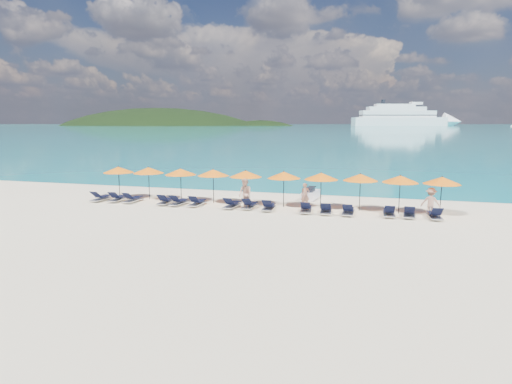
# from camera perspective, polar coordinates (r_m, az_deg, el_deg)

# --- Properties ---
(ground) EXTENTS (1400.00, 1400.00, 0.00)m
(ground) POSITION_cam_1_polar(r_m,az_deg,el_deg) (22.58, -2.06, -4.20)
(ground) COLOR beige
(sea) EXTENTS (1600.00, 1300.00, 0.01)m
(sea) POSITION_cam_1_polar(r_m,az_deg,el_deg) (680.96, 15.28, 8.56)
(sea) COLOR #1FA9B2
(sea) RESTS_ON ground
(headland_main) EXTENTS (374.00, 242.00, 126.50)m
(headland_main) POSITION_cam_1_polar(r_m,az_deg,el_deg) (640.75, -13.03, 5.21)
(headland_main) COLOR black
(headland_main) RESTS_ON ground
(headland_small) EXTENTS (162.00, 126.00, 85.50)m
(headland_small) POSITION_cam_1_polar(r_m,az_deg,el_deg) (603.02, 0.57, 5.50)
(headland_small) COLOR black
(headland_small) RESTS_ON ground
(cruise_ship) EXTENTS (150.84, 69.32, 41.98)m
(cruise_ship) POSITION_cam_1_polar(r_m,az_deg,el_deg) (629.47, 19.67, 9.31)
(cruise_ship) COLOR white
(cruise_ship) RESTS_ON ground
(jetski) EXTENTS (1.03, 2.34, 0.81)m
(jetski) POSITION_cam_1_polar(r_m,az_deg,el_deg) (29.81, 7.29, -0.29)
(jetski) COLOR white
(jetski) RESTS_ON ground
(beachgoer_a) EXTENTS (0.67, 0.58, 1.53)m
(beachgoer_a) POSITION_cam_1_polar(r_m,az_deg,el_deg) (26.73, 6.58, -0.45)
(beachgoer_a) COLOR tan
(beachgoer_a) RESTS_ON ground
(beachgoer_b) EXTENTS (1.05, 0.98, 1.89)m
(beachgoer_b) POSITION_cam_1_polar(r_m,az_deg,el_deg) (25.98, -1.47, -0.27)
(beachgoer_b) COLOR tan
(beachgoer_b) RESTS_ON ground
(beachgoer_c) EXTENTS (1.13, 0.68, 1.64)m
(beachgoer_c) POSITION_cam_1_polar(r_m,az_deg,el_deg) (25.99, 22.28, -1.25)
(beachgoer_c) COLOR tan
(beachgoer_c) RESTS_ON ground
(umbrella_0) EXTENTS (2.10, 2.10, 2.28)m
(umbrella_0) POSITION_cam_1_polar(r_m,az_deg,el_deg) (31.04, -17.87, 2.85)
(umbrella_0) COLOR black
(umbrella_0) RESTS_ON ground
(umbrella_1) EXTENTS (2.10, 2.10, 2.28)m
(umbrella_1) POSITION_cam_1_polar(r_m,az_deg,el_deg) (30.13, -14.14, 2.83)
(umbrella_1) COLOR black
(umbrella_1) RESTS_ON ground
(umbrella_2) EXTENTS (2.10, 2.10, 2.28)m
(umbrella_2) POSITION_cam_1_polar(r_m,az_deg,el_deg) (28.75, -10.03, 2.67)
(umbrella_2) COLOR black
(umbrella_2) RESTS_ON ground
(umbrella_3) EXTENTS (2.10, 2.10, 2.28)m
(umbrella_3) POSITION_cam_1_polar(r_m,az_deg,el_deg) (27.95, -5.73, 2.58)
(umbrella_3) COLOR black
(umbrella_3) RESTS_ON ground
(umbrella_4) EXTENTS (2.10, 2.10, 2.28)m
(umbrella_4) POSITION_cam_1_polar(r_m,az_deg,el_deg) (27.20, -1.40, 2.44)
(umbrella_4) COLOR black
(umbrella_4) RESTS_ON ground
(umbrella_5) EXTENTS (2.10, 2.10, 2.28)m
(umbrella_5) POSITION_cam_1_polar(r_m,az_deg,el_deg) (26.61, 3.73, 2.27)
(umbrella_5) COLOR black
(umbrella_5) RESTS_ON ground
(umbrella_6) EXTENTS (2.10, 2.10, 2.28)m
(umbrella_6) POSITION_cam_1_polar(r_m,az_deg,el_deg) (26.25, 8.69, 2.09)
(umbrella_6) COLOR black
(umbrella_6) RESTS_ON ground
(umbrella_7) EXTENTS (2.10, 2.10, 2.28)m
(umbrella_7) POSITION_cam_1_polar(r_m,az_deg,el_deg) (26.21, 13.76, 1.91)
(umbrella_7) COLOR black
(umbrella_7) RESTS_ON ground
(umbrella_8) EXTENTS (2.10, 2.10, 2.28)m
(umbrella_8) POSITION_cam_1_polar(r_m,az_deg,el_deg) (26.04, 18.69, 1.64)
(umbrella_8) COLOR black
(umbrella_8) RESTS_ON ground
(umbrella_9) EXTENTS (2.10, 2.10, 2.28)m
(umbrella_9) POSITION_cam_1_polar(r_m,az_deg,el_deg) (26.26, 23.56, 1.41)
(umbrella_9) COLOR black
(umbrella_9) RESTS_ON ground
(lounger_0) EXTENTS (0.70, 1.73, 0.66)m
(lounger_0) POSITION_cam_1_polar(r_m,az_deg,el_deg) (30.65, -19.94, -0.71)
(lounger_0) COLOR silver
(lounger_0) RESTS_ON ground
(lounger_1) EXTENTS (0.74, 1.74, 0.66)m
(lounger_1) POSITION_cam_1_polar(r_m,az_deg,el_deg) (30.11, -17.94, -0.77)
(lounger_1) COLOR silver
(lounger_1) RESTS_ON ground
(lounger_2) EXTENTS (0.74, 1.74, 0.66)m
(lounger_2) POSITION_cam_1_polar(r_m,az_deg,el_deg) (29.48, -16.12, -0.89)
(lounger_2) COLOR silver
(lounger_2) RESTS_ON ground
(lounger_3) EXTENTS (0.78, 1.75, 0.66)m
(lounger_3) POSITION_cam_1_polar(r_m,az_deg,el_deg) (28.26, -11.97, -1.16)
(lounger_3) COLOR silver
(lounger_3) RESTS_ON ground
(lounger_4) EXTENTS (0.79, 1.75, 0.66)m
(lounger_4) POSITION_cam_1_polar(r_m,az_deg,el_deg) (27.78, -10.23, -1.28)
(lounger_4) COLOR silver
(lounger_4) RESTS_ON ground
(lounger_5) EXTENTS (0.66, 1.71, 0.66)m
(lounger_5) POSITION_cam_1_polar(r_m,az_deg,el_deg) (27.38, -7.85, -1.37)
(lounger_5) COLOR silver
(lounger_5) RESTS_ON ground
(lounger_6) EXTENTS (0.76, 1.75, 0.66)m
(lounger_6) POSITION_cam_1_polar(r_m,az_deg,el_deg) (26.48, -3.22, -1.66)
(lounger_6) COLOR silver
(lounger_6) RESTS_ON ground
(lounger_7) EXTENTS (0.68, 1.72, 0.66)m
(lounger_7) POSITION_cam_1_polar(r_m,az_deg,el_deg) (26.27, -0.83, -1.74)
(lounger_7) COLOR silver
(lounger_7) RESTS_ON ground
(lounger_8) EXTENTS (0.71, 1.73, 0.66)m
(lounger_8) POSITION_cam_1_polar(r_m,az_deg,el_deg) (25.76, 1.72, -1.97)
(lounger_8) COLOR silver
(lounger_8) RESTS_ON ground
(lounger_9) EXTENTS (0.77, 1.75, 0.66)m
(lounger_9) POSITION_cam_1_polar(r_m,az_deg,el_deg) (25.31, 6.68, -2.23)
(lounger_9) COLOR silver
(lounger_9) RESTS_ON ground
(lounger_10) EXTENTS (0.74, 1.74, 0.66)m
(lounger_10) POSITION_cam_1_polar(r_m,az_deg,el_deg) (25.18, 9.31, -2.35)
(lounger_10) COLOR silver
(lounger_10) RESTS_ON ground
(lounger_11) EXTENTS (0.65, 1.71, 0.66)m
(lounger_11) POSITION_cam_1_polar(r_m,az_deg,el_deg) (25.09, 12.19, -2.48)
(lounger_11) COLOR silver
(lounger_11) RESTS_ON ground
(lounger_12) EXTENTS (0.66, 1.72, 0.66)m
(lounger_12) POSITION_cam_1_polar(r_m,az_deg,el_deg) (25.28, 17.31, -2.60)
(lounger_12) COLOR silver
(lounger_12) RESTS_ON ground
(lounger_13) EXTENTS (0.74, 1.74, 0.66)m
(lounger_13) POSITION_cam_1_polar(r_m,az_deg,el_deg) (25.40, 19.77, -2.68)
(lounger_13) COLOR silver
(lounger_13) RESTS_ON ground
(lounger_14) EXTENTS (0.76, 1.75, 0.66)m
(lounger_14) POSITION_cam_1_polar(r_m,az_deg,el_deg) (25.48, 22.71, -2.82)
(lounger_14) COLOR silver
(lounger_14) RESTS_ON ground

